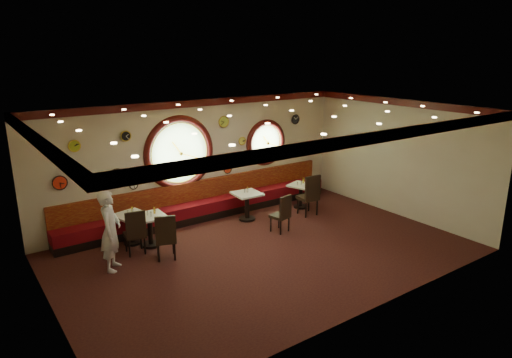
% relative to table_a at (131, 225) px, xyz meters
% --- Properties ---
extents(floor, '(9.00, 6.00, 0.00)m').
position_rel_table_a_xyz_m(floor, '(2.28, -2.22, -0.47)').
color(floor, black).
rests_on(floor, ground).
extents(ceiling, '(9.00, 6.00, 0.02)m').
position_rel_table_a_xyz_m(ceiling, '(2.28, -2.22, 2.73)').
color(ceiling, '#B38E32').
rests_on(ceiling, wall_back).
extents(wall_back, '(9.00, 0.02, 3.20)m').
position_rel_table_a_xyz_m(wall_back, '(2.28, 0.78, 1.13)').
color(wall_back, beige).
rests_on(wall_back, floor).
extents(wall_front, '(9.00, 0.02, 3.20)m').
position_rel_table_a_xyz_m(wall_front, '(2.28, -5.22, 1.13)').
color(wall_front, beige).
rests_on(wall_front, floor).
extents(wall_left, '(0.02, 6.00, 3.20)m').
position_rel_table_a_xyz_m(wall_left, '(-2.22, -2.22, 1.13)').
color(wall_left, beige).
rests_on(wall_left, floor).
extents(wall_right, '(0.02, 6.00, 3.20)m').
position_rel_table_a_xyz_m(wall_right, '(6.78, -2.22, 1.13)').
color(wall_right, beige).
rests_on(wall_right, floor).
extents(molding_back, '(9.00, 0.10, 0.18)m').
position_rel_table_a_xyz_m(molding_back, '(2.28, 0.73, 2.64)').
color(molding_back, '#3D0C0B').
rests_on(molding_back, wall_back).
extents(molding_front, '(9.00, 0.10, 0.18)m').
position_rel_table_a_xyz_m(molding_front, '(2.28, -5.17, 2.64)').
color(molding_front, '#3D0C0B').
rests_on(molding_front, wall_back).
extents(molding_left, '(0.10, 6.00, 0.18)m').
position_rel_table_a_xyz_m(molding_left, '(-2.17, -2.22, 2.64)').
color(molding_left, '#3D0C0B').
rests_on(molding_left, wall_back).
extents(molding_right, '(0.10, 6.00, 0.18)m').
position_rel_table_a_xyz_m(molding_right, '(6.73, -2.22, 2.64)').
color(molding_right, '#3D0C0B').
rests_on(molding_right, wall_back).
extents(banquette_base, '(8.00, 0.55, 0.20)m').
position_rel_table_a_xyz_m(banquette_base, '(2.28, 0.50, -0.37)').
color(banquette_base, black).
rests_on(banquette_base, floor).
extents(banquette_seat, '(8.00, 0.55, 0.30)m').
position_rel_table_a_xyz_m(banquette_seat, '(2.28, 0.50, -0.12)').
color(banquette_seat, '#5E0810').
rests_on(banquette_seat, banquette_base).
extents(banquette_back, '(8.00, 0.10, 0.55)m').
position_rel_table_a_xyz_m(banquette_back, '(2.28, 0.72, 0.28)').
color(banquette_back, '#61070C').
rests_on(banquette_back, wall_back).
extents(porthole_left_glass, '(1.66, 0.02, 1.66)m').
position_rel_table_a_xyz_m(porthole_left_glass, '(1.68, 0.77, 1.38)').
color(porthole_left_glass, '#91C174').
rests_on(porthole_left_glass, wall_back).
extents(porthole_left_frame, '(1.98, 0.18, 1.98)m').
position_rel_table_a_xyz_m(porthole_left_frame, '(1.68, 0.76, 1.38)').
color(porthole_left_frame, '#3D0C0B').
rests_on(porthole_left_frame, wall_back).
extents(porthole_left_ring, '(1.61, 0.03, 1.61)m').
position_rel_table_a_xyz_m(porthole_left_ring, '(1.68, 0.73, 1.38)').
color(porthole_left_ring, gold).
rests_on(porthole_left_ring, wall_back).
extents(porthole_right_glass, '(1.10, 0.02, 1.10)m').
position_rel_table_a_xyz_m(porthole_right_glass, '(4.48, 0.77, 1.33)').
color(porthole_right_glass, '#91C174').
rests_on(porthole_right_glass, wall_back).
extents(porthole_right_frame, '(1.38, 0.18, 1.38)m').
position_rel_table_a_xyz_m(porthole_right_frame, '(4.48, 0.76, 1.33)').
color(porthole_right_frame, '#3D0C0B').
rests_on(porthole_right_frame, wall_back).
extents(porthole_right_ring, '(1.09, 0.03, 1.09)m').
position_rel_table_a_xyz_m(porthole_right_ring, '(4.48, 0.73, 1.33)').
color(porthole_right_ring, gold).
rests_on(porthole_right_ring, wall_back).
extents(wall_clock_0, '(0.34, 0.03, 0.34)m').
position_rel_table_a_xyz_m(wall_clock_0, '(5.83, 0.74, 0.98)').
color(wall_clock_0, silver).
rests_on(wall_clock_0, wall_back).
extents(wall_clock_1, '(0.20, 0.03, 0.20)m').
position_rel_table_a_xyz_m(wall_clock_1, '(0.38, 0.74, 0.73)').
color(wall_clock_1, white).
rests_on(wall_clock_1, wall_back).
extents(wall_clock_2, '(0.22, 0.03, 0.22)m').
position_rel_table_a_xyz_m(wall_clock_2, '(3.63, 0.74, 1.48)').
color(wall_clock_2, '#CFD145').
rests_on(wall_clock_2, wall_back).
extents(wall_clock_3, '(0.26, 0.03, 0.26)m').
position_rel_table_a_xyz_m(wall_clock_3, '(-0.92, 0.74, 1.88)').
color(wall_clock_3, '#9DB624').
rests_on(wall_clock_3, wall_back).
extents(wall_clock_4, '(0.24, 0.03, 0.24)m').
position_rel_table_a_xyz_m(wall_clock_4, '(0.28, 0.74, 1.98)').
color(wall_clock_4, black).
rests_on(wall_clock_4, wall_back).
extents(wall_clock_5, '(0.32, 0.03, 0.32)m').
position_rel_table_a_xyz_m(wall_clock_5, '(-1.32, 0.74, 1.08)').
color(wall_clock_5, red).
rests_on(wall_clock_5, wall_back).
extents(wall_clock_6, '(0.28, 0.03, 0.28)m').
position_rel_table_a_xyz_m(wall_clock_6, '(5.58, 0.74, 1.93)').
color(wall_clock_6, black).
rests_on(wall_clock_6, wall_back).
extents(wall_clock_7, '(0.24, 0.03, 0.24)m').
position_rel_table_a_xyz_m(wall_clock_7, '(3.13, 0.74, 0.73)').
color(wall_clock_7, '#F0401C').
rests_on(wall_clock_7, wall_back).
extents(wall_clock_8, '(0.30, 0.03, 0.30)m').
position_rel_table_a_xyz_m(wall_clock_8, '(3.03, 0.74, 2.08)').
color(wall_clock_8, '#9FB839').
rests_on(wall_clock_8, wall_back).
extents(wall_clock_9, '(0.36, 0.03, 0.36)m').
position_rel_table_a_xyz_m(wall_clock_9, '(-0.02, 0.74, 1.03)').
color(wall_clock_9, gold).
rests_on(wall_clock_9, wall_back).
extents(table_a, '(0.81, 0.81, 0.74)m').
position_rel_table_a_xyz_m(table_a, '(0.00, 0.00, 0.00)').
color(table_a, black).
rests_on(table_a, floor).
extents(table_b, '(0.71, 0.71, 0.76)m').
position_rel_table_a_xyz_m(table_b, '(0.30, -0.39, 0.01)').
color(table_b, black).
rests_on(table_b, floor).
extents(table_c, '(0.74, 0.74, 0.76)m').
position_rel_table_a_xyz_m(table_c, '(3.10, -0.28, 0.02)').
color(table_c, black).
rests_on(table_c, floor).
extents(table_d, '(0.81, 0.81, 0.70)m').
position_rel_table_a_xyz_m(table_d, '(4.94, -0.35, -0.03)').
color(table_d, black).
rests_on(table_d, floor).
extents(chair_a, '(0.49, 0.49, 0.65)m').
position_rel_table_a_xyz_m(chair_a, '(-0.15, -0.65, 0.13)').
color(chair_a, black).
rests_on(chair_a, floor).
extents(chair_b, '(0.56, 0.56, 0.65)m').
position_rel_table_a_xyz_m(chair_b, '(0.29, -1.29, 0.13)').
color(chair_b, black).
rests_on(chair_b, floor).
extents(chair_c, '(0.49, 0.49, 0.61)m').
position_rel_table_a_xyz_m(chair_c, '(3.34, -1.52, 0.09)').
color(chair_c, black).
rests_on(chair_c, floor).
extents(chair_d, '(0.53, 0.53, 0.72)m').
position_rel_table_a_xyz_m(chair_d, '(4.71, -1.00, 0.20)').
color(chair_d, black).
rests_on(chair_d, floor).
extents(condiment_a_salt, '(0.04, 0.04, 0.10)m').
position_rel_table_a_xyz_m(condiment_a_salt, '(-0.06, 0.01, 0.32)').
color(condiment_a_salt, silver).
rests_on(condiment_a_salt, table_a).
extents(condiment_b_salt, '(0.04, 0.04, 0.11)m').
position_rel_table_a_xyz_m(condiment_b_salt, '(0.27, -0.36, 0.35)').
color(condiment_b_salt, silver).
rests_on(condiment_b_salt, table_b).
extents(condiment_c_salt, '(0.03, 0.03, 0.10)m').
position_rel_table_a_xyz_m(condiment_c_salt, '(3.06, -0.23, 0.35)').
color(condiment_c_salt, '#B8B8BD').
rests_on(condiment_c_salt, table_c).
extents(condiment_d_salt, '(0.03, 0.03, 0.09)m').
position_rel_table_a_xyz_m(condiment_d_salt, '(4.82, -0.33, 0.28)').
color(condiment_d_salt, silver).
rests_on(condiment_d_salt, table_d).
extents(condiment_a_pepper, '(0.04, 0.04, 0.11)m').
position_rel_table_a_xyz_m(condiment_a_pepper, '(0.06, 0.02, 0.33)').
color(condiment_a_pepper, silver).
rests_on(condiment_a_pepper, table_a).
extents(condiment_b_pepper, '(0.04, 0.04, 0.11)m').
position_rel_table_a_xyz_m(condiment_b_pepper, '(0.31, -0.48, 0.35)').
color(condiment_b_pepper, silver).
rests_on(condiment_b_pepper, table_b).
extents(condiment_c_pepper, '(0.04, 0.04, 0.11)m').
position_rel_table_a_xyz_m(condiment_c_pepper, '(3.14, -0.26, 0.35)').
color(condiment_c_pepper, silver).
rests_on(condiment_c_pepper, table_c).
extents(condiment_d_pepper, '(0.04, 0.04, 0.10)m').
position_rel_table_a_xyz_m(condiment_d_pepper, '(4.94, -0.36, 0.28)').
color(condiment_d_pepper, '#B7B8BC').
rests_on(condiment_d_pepper, table_d).
extents(condiment_a_bottle, '(0.04, 0.04, 0.14)m').
position_rel_table_a_xyz_m(condiment_a_bottle, '(0.08, 0.11, 0.34)').
color(condiment_a_bottle, gold).
rests_on(condiment_a_bottle, table_a).
extents(condiment_b_bottle, '(0.05, 0.05, 0.17)m').
position_rel_table_a_xyz_m(condiment_b_bottle, '(0.45, -0.34, 0.38)').
color(condiment_b_bottle, gold).
rests_on(condiment_b_bottle, table_b).
extents(condiment_c_bottle, '(0.05, 0.05, 0.15)m').
position_rel_table_a_xyz_m(condiment_c_bottle, '(3.15, -0.24, 0.37)').
color(condiment_c_bottle, gold).
rests_on(condiment_c_bottle, table_c).
extents(condiment_d_bottle, '(0.05, 0.05, 0.17)m').
position_rel_table_a_xyz_m(condiment_d_bottle, '(5.08, -0.29, 0.32)').
color(condiment_d_bottle, yellow).
rests_on(condiment_d_bottle, table_d).
extents(waiter, '(0.69, 0.75, 1.72)m').
position_rel_table_a_xyz_m(waiter, '(-0.80, -1.04, 0.40)').
color(waiter, white).
rests_on(waiter, floor).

